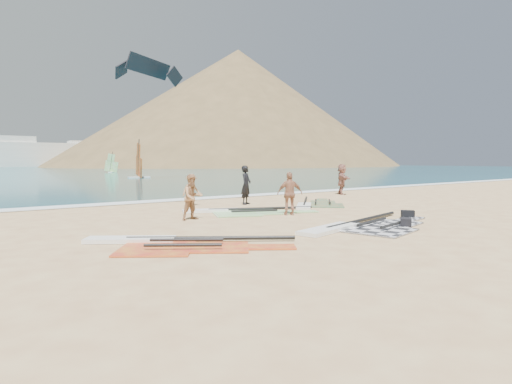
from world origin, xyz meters
TOP-DOWN VIEW (x-y plane):
  - ground at (0.00, 0.00)m, footprint 300.00×300.00m
  - surf_line at (0.00, 12.30)m, footprint 300.00×1.20m
  - headland_main at (85.00, 130.00)m, footprint 143.00×143.00m
  - headland_minor at (120.00, 140.00)m, footprint 70.00×70.00m
  - rig_grey at (-0.02, -0.13)m, footprint 6.50×3.28m
  - rig_green at (-0.95, 5.66)m, footprint 5.45×3.69m
  - rig_orange at (3.76, 5.94)m, footprint 5.00×4.52m
  - rig_red at (-6.40, 1.04)m, footprint 4.88×4.46m
  - gear_bag_near at (1.22, -0.90)m, footprint 0.59×0.56m
  - gear_bag_far at (3.30, 0.40)m, footprint 0.58×0.60m
  - person_wetsuit at (1.29, 8.30)m, footprint 0.85×0.78m
  - beachgoer_left at (-3.57, 4.96)m, footprint 0.85×0.68m
  - beachgoer_mid at (-1.28, 9.28)m, footprint 1.05×0.65m
  - beachgoer_back at (0.23, 3.79)m, footprint 1.10×0.90m
  - beachgoer_right at (9.94, 9.66)m, footprint 1.50×1.87m
  - windsurfer_centre at (9.30, 42.52)m, footprint 2.76×3.26m
  - windsurfer_right at (14.19, 67.69)m, footprint 2.14×2.06m
  - kitesurf_kite at (8.35, 36.59)m, footprint 7.49×4.84m

SIDE VIEW (x-z plane):
  - ground at x=0.00m, z-range 0.00..0.00m
  - surf_line at x=0.00m, z-range -0.02..0.02m
  - headland_main at x=85.00m, z-range -22.50..22.50m
  - headland_minor at x=120.00m, z-range -14.00..14.00m
  - rig_orange at x=3.76m, z-range -0.05..0.15m
  - rig_red at x=-6.40m, z-range -0.05..0.15m
  - rig_green at x=-0.95m, z-range -0.05..0.15m
  - rig_grey at x=-0.02m, z-range -0.05..0.15m
  - gear_bag_far at x=3.30m, z-range 0.00..0.30m
  - gear_bag_near at x=1.22m, z-range 0.00..0.31m
  - beachgoer_mid at x=-1.28m, z-range 0.00..1.56m
  - beachgoer_left at x=-3.57m, z-range 0.00..1.70m
  - beachgoer_back at x=0.23m, z-range 0.00..1.76m
  - person_wetsuit at x=1.29m, z-range 0.00..1.96m
  - beachgoer_right at x=9.94m, z-range 0.00..1.99m
  - windsurfer_right at x=14.19m, z-range -0.75..3.05m
  - windsurfer_centre at x=9.30m, z-range -1.06..3.83m
  - kitesurf_kite at x=8.35m, z-range 11.02..13.71m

